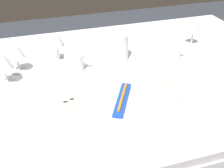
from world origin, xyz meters
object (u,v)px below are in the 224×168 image
Objects in this scene: coffee_cup_left at (75,62)px; fork_inner at (68,111)px; toothbrush_package at (122,99)px; spoon_dessert at (171,87)px; dinner_plate at (122,103)px; fork_outer at (76,110)px; drink_tumbler at (121,47)px; wine_glass_far at (194,27)px; wine_glass_right at (16,52)px; coffee_cup_right at (172,51)px; wine_glass_left at (57,41)px; dinner_knife at (160,94)px; wine_glass_centre at (3,62)px; spoon_soup at (166,89)px.

fork_inner is at bearing -106.37° from coffee_cup_left.
spoon_dessert is at bearing 12.91° from toothbrush_package.
spoon_dessert is at bearing 12.91° from dinner_plate.
drink_tumbler reaches higher than fork_outer.
wine_glass_far is (0.52, 0.40, 0.07)m from toothbrush_package.
wine_glass_right reaches higher than fork_inner.
coffee_cup_left is 0.97× the size of coffee_cup_right.
wine_glass_left is at bearing 112.98° from coffee_cup_left.
coffee_cup_left is at bearing 176.86° from coffee_cup_right.
dinner_plate is 1.25× the size of dinner_knife.
coffee_cup_right is at bearing 38.93° from toothbrush_package.
drink_tumbler reaches higher than fork_inner.
dinner_plate is at bearing -141.07° from coffee_cup_right.
fork_inner is at bearing -154.39° from coffee_cup_right.
toothbrush_package is (0.00, 0.00, 0.02)m from dinner_plate.
dinner_knife is (0.17, 0.02, -0.02)m from toothbrush_package.
dinner_knife is 0.53m from wine_glass_far.
fork_outer is at bearing 173.47° from toothbrush_package.
wine_glass_left is (-0.16, 0.42, 0.09)m from dinner_plate.
coffee_cup_right is (0.34, 0.27, 0.04)m from dinner_plate.
fork_inner is at bearing -175.42° from spoon_dessert.
toothbrush_package is 1.45× the size of wine_glass_far.
wine_glass_centre is 1.07× the size of wine_glass_right.
spoon_soup is 0.27m from coffee_cup_right.
dinner_plate is 0.02m from toothbrush_package.
wine_glass_centre is (-0.28, -0.02, 0.05)m from coffee_cup_left.
spoon_dessert is at bearing -29.43° from wine_glass_right.
fork_outer is at bearing 1.67° from fork_inner.
toothbrush_package is 0.88× the size of spoon_soup.
coffee_cup_left is at bearing 140.66° from spoon_soup.
wine_glass_right is 0.95× the size of wine_glass_far.
coffee_cup_right is 0.83× the size of wine_glass_right.
wine_glass_right reaches higher than toothbrush_package.
spoon_dessert is 1.64× the size of wine_glass_far.
wine_glass_centre is (-0.39, 0.28, 0.09)m from dinner_plate.
dinner_plate is at bearing -69.48° from coffee_cup_left.
wine_glass_far is (0.36, 0.38, 0.09)m from dinner_knife.
spoon_soup is 0.49m from wine_glass_far.
spoon_dessert reaches higher than dinner_knife.
fork_outer is at bearing 173.47° from dinner_plate.
wine_glass_right is (-0.18, 0.36, 0.09)m from fork_outer.
coffee_cup_right is at bearing 25.61° from fork_inner.
wine_glass_right is (-0.68, 0.10, 0.05)m from coffee_cup_right.
dinner_knife is at bearing -81.22° from drink_tumbler.
wine_glass_centre is (-0.73, 0.01, 0.05)m from coffee_cup_right.
toothbrush_package is 0.88× the size of spoon_dessert.
drink_tumbler is at bearing 71.85° from toothbrush_package.
spoon_dessert is 0.47m from wine_glass_far.
spoon_soup reaches higher than fork_inner.
spoon_dessert is (0.39, 0.03, 0.00)m from fork_outer.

